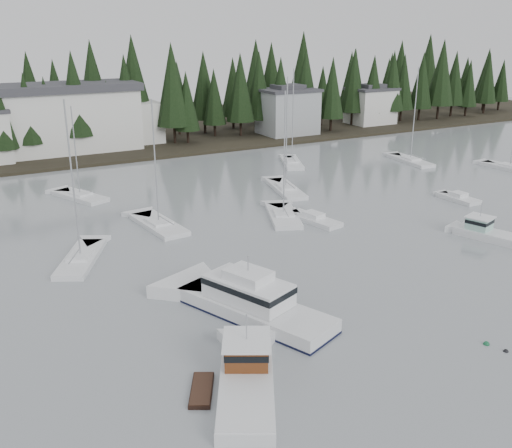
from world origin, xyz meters
The scene contains 21 objects.
ground centered at (0.00, 0.00, 0.00)m, with size 260.00×260.00×0.00m, color gray.
far_shore_land centered at (0.00, 97.00, 0.00)m, with size 240.00×54.00×1.00m, color black.
conifer_treeline centered at (0.00, 86.00, 0.00)m, with size 200.00×22.00×20.00m, color black, non-canonical shape.
house_east_a centered at (36.00, 78.00, 4.90)m, with size 10.60×8.48×9.25m.
house_east_b centered at (58.00, 80.00, 4.40)m, with size 9.54×7.42×8.25m.
harbor_inn centered at (-2.96, 82.34, 5.78)m, with size 29.50×11.50×10.90m.
lobster_boat_brown centered at (-9.18, 9.78, 0.52)m, with size 7.18×9.64×4.59m.
cabin_cruiser_center centered at (-4.57, 17.30, 0.80)m, with size 8.16×12.92×5.32m.
lobster_boat_teal centered at (23.68, 20.07, 0.47)m, with size 4.54×7.53×3.96m.
sailboat_0 centered at (9.11, 35.39, 0.08)m, with size 5.94×8.81×14.32m.
sailboat_1 centered at (23.85, 57.01, 0.10)m, with size 5.71×8.65×14.84m.
sailboat_2 centered at (15.18, 44.75, 0.08)m, with size 4.93×10.05×14.87m.
sailboat_4 centered at (-13.23, 33.69, 0.09)m, with size 6.39×9.02×14.90m.
sailboat_6 centered at (-3.92, 39.25, 0.07)m, with size 3.86×9.10×13.81m.
sailboat_7 centered at (40.98, 49.51, 0.09)m, with size 3.86×9.46×14.95m.
sailboat_8 centered at (50.50, 38.78, 0.07)m, with size 3.42×8.86×12.16m.
sailboat_10 centered at (-8.76, 54.10, 0.06)m, with size 5.70×8.53×11.79m.
runabout_1 centered at (11.37, 32.84, 0.13)m, with size 3.49×7.01×1.42m.
runabout_2 centered at (31.33, 30.96, 0.13)m, with size 2.33×5.23×1.42m.
mooring_buoy_green centered at (7.09, 6.26, 0.00)m, with size 0.42×0.42×0.42m, color #145933.
mooring_buoy_dark centered at (7.47, 5.03, 0.00)m, with size 0.33×0.33×0.33m, color black.
Camera 1 is at (-22.26, -15.37, 19.87)m, focal length 40.00 mm.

